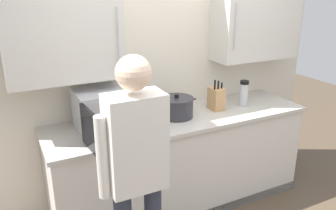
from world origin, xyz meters
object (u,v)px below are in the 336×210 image
(thermos_flask, at_px, (244,93))
(stock_pot, at_px, (177,107))
(person_figure, at_px, (136,167))
(knife_block, at_px, (216,99))
(microwave_oven, at_px, (106,110))

(thermos_flask, bearing_deg, stock_pot, 176.76)
(stock_pot, xyz_separation_m, person_figure, (-0.72, -0.84, 0.01))
(knife_block, xyz_separation_m, stock_pot, (-0.42, 0.00, -0.02))
(stock_pot, bearing_deg, microwave_oven, 178.29)
(microwave_oven, height_order, person_figure, person_figure)
(person_figure, bearing_deg, stock_pot, 49.34)
(person_figure, bearing_deg, knife_block, 36.28)
(microwave_oven, distance_m, knife_block, 1.06)
(person_figure, bearing_deg, thermos_flask, 29.17)
(microwave_oven, height_order, thermos_flask, microwave_oven)
(microwave_oven, relative_size, person_figure, 0.45)
(microwave_oven, bearing_deg, person_figure, -95.88)
(stock_pot, bearing_deg, thermos_flask, -3.24)
(knife_block, bearing_deg, thermos_flask, -7.81)
(microwave_oven, xyz_separation_m, thermos_flask, (1.35, -0.06, -0.04))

